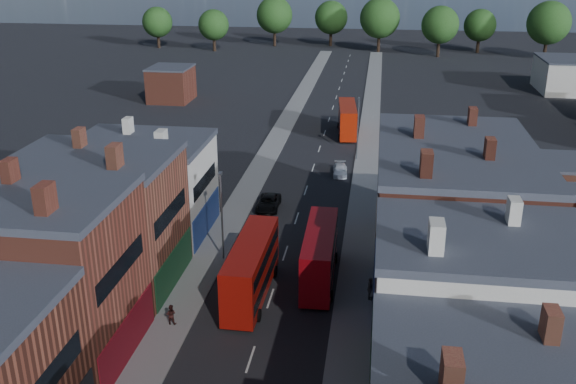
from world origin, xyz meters
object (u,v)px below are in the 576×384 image
(bus_2, at_px, (347,119))
(car_3, at_px, (340,170))
(bus_0, at_px, (251,268))
(car_2, at_px, (268,203))
(bus_1, at_px, (320,254))
(ped_1, at_px, (171,314))
(ped_3, at_px, (370,289))

(bus_2, bearing_deg, car_3, -94.58)
(bus_0, relative_size, car_2, 2.21)
(bus_0, relative_size, bus_1, 1.04)
(bus_0, height_order, ped_1, bus_0)
(bus_0, height_order, ped_3, bus_0)
(bus_1, bearing_deg, car_2, 113.96)
(car_2, distance_m, ped_3, 20.44)
(bus_0, bearing_deg, ped_1, -135.11)
(bus_2, height_order, car_2, bus_2)
(bus_2, height_order, ped_1, bus_2)
(bus_0, height_order, bus_2, bus_0)
(bus_0, distance_m, ped_3, 9.34)
(car_2, height_order, ped_1, ped_1)
(bus_0, distance_m, bus_2, 47.74)
(car_3, bearing_deg, car_2, -123.45)
(car_3, distance_m, ped_1, 36.01)
(bus_2, xyz_separation_m, car_2, (-6.55, -29.58, -1.71))
(bus_1, height_order, ped_3, bus_1)
(car_3, height_order, ped_3, ped_3)
(car_2, bearing_deg, bus_2, 76.39)
(bus_1, relative_size, car_3, 2.53)
(bus_0, relative_size, ped_1, 6.99)
(bus_0, relative_size, bus_2, 1.04)
(bus_1, bearing_deg, bus_0, -146.96)
(bus_1, bearing_deg, bus_2, 89.26)
(car_2, bearing_deg, bus_1, -66.15)
(bus_1, xyz_separation_m, ped_1, (-10.00, -8.23, -1.51))
(bus_0, bearing_deg, car_3, 81.27)
(bus_0, xyz_separation_m, ped_3, (9.20, 0.67, -1.45))
(car_3, distance_m, ped_3, 29.39)
(bus_2, bearing_deg, bus_0, -100.91)
(car_2, distance_m, car_3, 13.62)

